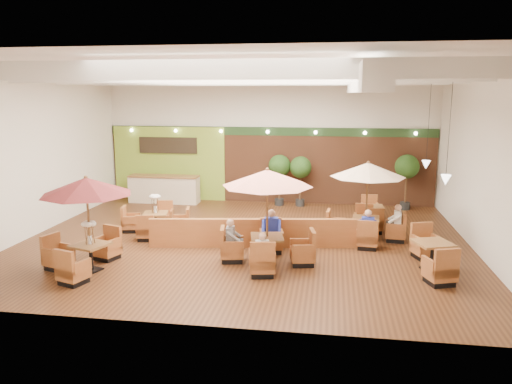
% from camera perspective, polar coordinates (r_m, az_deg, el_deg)
% --- Properties ---
extents(room, '(14.04, 14.00, 5.52)m').
position_cam_1_polar(room, '(16.54, 0.20, 7.74)').
color(room, '#381E0F').
rests_on(room, ground).
extents(service_counter, '(3.00, 0.75, 1.18)m').
position_cam_1_polar(service_counter, '(21.80, -10.45, 0.32)').
color(service_counter, beige).
rests_on(service_counter, ground).
extents(booth_divider, '(6.40, 1.10, 0.89)m').
position_cam_1_polar(booth_divider, '(15.25, -0.15, -4.71)').
color(booth_divider, brown).
rests_on(booth_divider, ground).
extents(table_0, '(2.51, 2.65, 2.57)m').
position_cam_1_polar(table_0, '(13.65, -18.93, -1.22)').
color(table_0, brown).
rests_on(table_0, ground).
extents(table_1, '(2.71, 2.71, 2.68)m').
position_cam_1_polar(table_1, '(13.51, 1.29, -0.79)').
color(table_1, brown).
rests_on(table_1, ground).
extents(table_2, '(2.53, 2.53, 2.56)m').
position_cam_1_polar(table_2, '(16.09, 12.59, 0.63)').
color(table_2, brown).
rests_on(table_2, ground).
extents(table_3, '(2.43, 2.43, 1.47)m').
position_cam_1_polar(table_3, '(17.16, -11.38, -3.24)').
color(table_3, brown).
rests_on(table_3, ground).
extents(table_4, '(1.13, 2.81, 0.99)m').
position_cam_1_polar(table_4, '(14.12, 19.49, -6.98)').
color(table_4, brown).
rests_on(table_4, ground).
extents(table_5, '(0.85, 2.44, 0.91)m').
position_cam_1_polar(table_5, '(18.18, 13.06, -2.72)').
color(table_5, brown).
rests_on(table_5, ground).
extents(topiary_0, '(0.92, 0.92, 2.14)m').
position_cam_1_polar(topiary_0, '(20.75, 2.70, 2.78)').
color(topiary_0, black).
rests_on(topiary_0, ground).
extents(topiary_1, '(0.90, 0.90, 2.09)m').
position_cam_1_polar(topiary_1, '(20.68, 5.12, 2.61)').
color(topiary_1, black).
rests_on(topiary_1, ground).
extents(topiary_2, '(0.96, 0.96, 2.24)m').
position_cam_1_polar(topiary_2, '(20.85, 16.87, 2.56)').
color(topiary_2, black).
rests_on(topiary_2, ground).
extents(diner_0, '(0.38, 0.34, 0.71)m').
position_cam_1_polar(diner_0, '(12.85, 0.70, -6.49)').
color(diner_0, white).
rests_on(diner_0, ground).
extents(diner_1, '(0.42, 0.35, 0.83)m').
position_cam_1_polar(diner_1, '(14.70, 1.77, -4.02)').
color(diner_1, '#2635A6').
rests_on(diner_1, ground).
extents(diner_2, '(0.32, 0.38, 0.76)m').
position_cam_1_polar(diner_2, '(13.93, -2.75, -5.01)').
color(diner_2, gray).
rests_on(diner_2, ground).
extents(diner_3, '(0.38, 0.31, 0.76)m').
position_cam_1_polar(diner_3, '(15.40, 12.66, -3.68)').
color(diner_3, '#2635A6').
rests_on(diner_3, ground).
extents(diner_4, '(0.31, 0.38, 0.75)m').
position_cam_1_polar(diner_4, '(16.40, 15.71, -2.95)').
color(diner_4, white).
rests_on(diner_4, ground).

